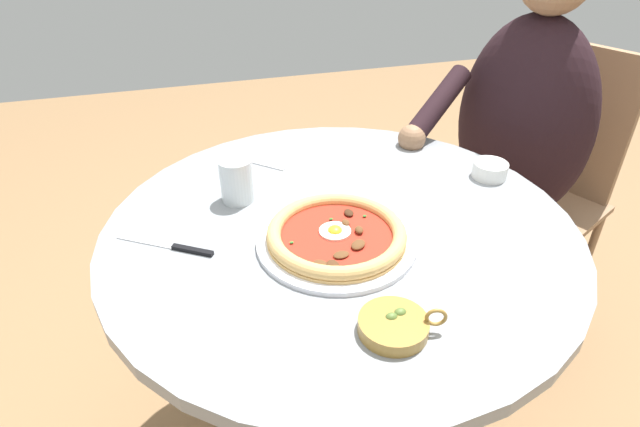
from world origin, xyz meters
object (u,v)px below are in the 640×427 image
object	(u,v)px
steak_knife	(178,248)
pizza_on_plate	(337,236)
cafe_chair_diner	(535,171)
dining_table	(339,293)
fork_utensil	(253,162)
ramekin_capers	(490,169)
diner_person	(507,189)
water_glass	(237,182)
olive_pan	(394,325)

from	to	relation	value
steak_knife	pizza_on_plate	bearing A→B (deg)	167.79
cafe_chair_diner	dining_table	bearing A→B (deg)	26.39
pizza_on_plate	cafe_chair_diner	distance (m)	0.91
fork_utensil	ramekin_capers	bearing A→B (deg)	157.02
ramekin_capers	diner_person	distance (m)	0.38
water_glass	diner_person	bearing A→B (deg)	-168.65
ramekin_capers	olive_pan	bearing A→B (deg)	44.39
dining_table	water_glass	xyz separation A→B (m)	(0.18, -0.15, 0.22)
water_glass	cafe_chair_diner	bearing A→B (deg)	-166.35
water_glass	steak_knife	world-z (taller)	water_glass
water_glass	olive_pan	bearing A→B (deg)	111.26
dining_table	pizza_on_plate	bearing A→B (deg)	65.72
olive_pan	cafe_chair_diner	world-z (taller)	cafe_chair_diner
diner_person	ramekin_capers	bearing A→B (deg)	43.38
steak_knife	diner_person	bearing A→B (deg)	-161.87
olive_pan	cafe_chair_diner	xyz separation A→B (m)	(-0.76, -0.67, -0.20)
dining_table	pizza_on_plate	xyz separation A→B (m)	(0.03, 0.06, 0.20)
dining_table	olive_pan	world-z (taller)	olive_pan
olive_pan	cafe_chair_diner	bearing A→B (deg)	-138.72
cafe_chair_diner	steak_knife	bearing A→B (deg)	19.18
dining_table	water_glass	world-z (taller)	water_glass
diner_person	pizza_on_plate	bearing A→B (deg)	29.70
water_glass	olive_pan	xyz separation A→B (m)	(-0.17, 0.44, -0.03)
fork_utensil	cafe_chair_diner	bearing A→B (deg)	-175.45
steak_knife	ramekin_capers	bearing A→B (deg)	-172.92
steak_knife	fork_utensil	xyz separation A→B (m)	(-0.19, -0.30, -0.00)
pizza_on_plate	fork_utensil	world-z (taller)	pizza_on_plate
pizza_on_plate	fork_utensil	bearing A→B (deg)	-75.33
olive_pan	cafe_chair_diner	size ratio (longest dim) A/B	0.14
water_glass	cafe_chair_diner	xyz separation A→B (m)	(-0.93, -0.23, -0.23)
ramekin_capers	olive_pan	world-z (taller)	olive_pan
water_glass	steak_knife	size ratio (longest dim) A/B	0.54
cafe_chair_diner	water_glass	bearing A→B (deg)	13.65
ramekin_capers	cafe_chair_diner	xyz separation A→B (m)	(-0.37, -0.28, -0.21)
water_glass	ramekin_capers	world-z (taller)	water_glass
cafe_chair_diner	ramekin_capers	bearing A→B (deg)	37.61
olive_pan	diner_person	bearing A→B (deg)	-135.98
water_glass	steak_knife	distance (m)	0.20
dining_table	steak_knife	size ratio (longest dim) A/B	5.38
ramekin_capers	steak_knife	bearing A→B (deg)	7.08
fork_utensil	olive_pan	bearing A→B (deg)	100.66
ramekin_capers	fork_utensil	size ratio (longest dim) A/B	0.59
pizza_on_plate	water_glass	bearing A→B (deg)	-53.14
pizza_on_plate	diner_person	distance (m)	0.77
steak_knife	diner_person	size ratio (longest dim) A/B	0.15
fork_utensil	diner_person	bearing A→B (deg)	-179.82
pizza_on_plate	ramekin_capers	xyz separation A→B (m)	(-0.41, -0.15, 0.00)
dining_table	water_glass	size ratio (longest dim) A/B	9.90
pizza_on_plate	ramekin_capers	bearing A→B (deg)	-160.13
fork_utensil	cafe_chair_diner	world-z (taller)	cafe_chair_diner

